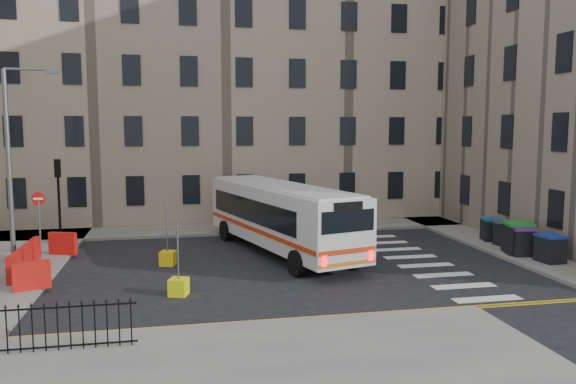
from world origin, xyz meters
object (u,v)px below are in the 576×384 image
object	(u,v)px
streetlamp	(9,163)
bollard_yellow	(168,258)
wheelie_bin_d	(508,233)
wheelie_bin_e	(491,229)
bus	(280,214)
wheelie_bin_b	(520,241)
wheelie_bin_c	(518,238)
wheelie_bin_a	(550,248)
bollard_chevron	(179,287)

from	to	relation	value
streetlamp	bollard_yellow	world-z (taller)	streetlamp
wheelie_bin_d	bollard_yellow	distance (m)	15.99
wheelie_bin_e	bus	bearing A→B (deg)	-164.90
wheelie_bin_b	bollard_yellow	size ratio (longest dim) A/B	2.11
wheelie_bin_b	wheelie_bin_c	size ratio (longest dim) A/B	0.84
bus	streetlamp	bearing A→B (deg)	166.54
bus	bollard_yellow	distance (m)	5.53
wheelie_bin_a	wheelie_bin_e	size ratio (longest dim) A/B	0.96
bus	bollard_chevron	distance (m)	7.71
wheelie_bin_d	bollard_chevron	xyz separation A→B (m)	(-15.56, -4.59, -0.45)
bollard_yellow	wheelie_bin_b	bearing A→B (deg)	-6.38
wheelie_bin_c	bollard_chevron	xyz separation A→B (m)	(-15.01, -2.99, -0.56)
wheelie_bin_b	wheelie_bin_c	bearing A→B (deg)	90.02
bollard_yellow	bus	bearing A→B (deg)	15.84
bus	wheelie_bin_d	world-z (taller)	bus
bus	wheelie_bin_d	size ratio (longest dim) A/B	9.28
wheelie_bin_a	wheelie_bin_b	xyz separation A→B (m)	(-0.42, 1.50, 0.05)
streetlamp	wheelie_bin_d	xyz separation A→B (m)	(22.29, -0.91, -3.59)
streetlamp	bollard_chevron	bearing A→B (deg)	-39.25
wheelie_bin_a	wheelie_bin_e	bearing A→B (deg)	84.51
streetlamp	bollard_yellow	xyz separation A→B (m)	(6.31, -1.03, -4.04)
bollard_yellow	bollard_chevron	bearing A→B (deg)	-84.62
bollard_chevron	wheelie_bin_d	bearing A→B (deg)	16.45
wheelie_bin_e	bollard_yellow	bearing A→B (deg)	-159.68
bus	wheelie_bin_d	distance (m)	10.99
bollard_chevron	wheelie_bin_b	bearing A→B (deg)	10.41
wheelie_bin_b	bollard_chevron	world-z (taller)	wheelie_bin_b
wheelie_bin_d	bollard_yellow	bearing A→B (deg)	167.23
wheelie_bin_c	wheelie_bin_d	bearing A→B (deg)	84.81
wheelie_bin_c	wheelie_bin_e	size ratio (longest dim) A/B	1.24
bus	wheelie_bin_a	distance (m)	11.72
wheelie_bin_a	wheelie_bin_c	world-z (taller)	wheelie_bin_c
bus	bollard_yellow	world-z (taller)	bus
wheelie_bin_a	wheelie_bin_c	xyz separation A→B (m)	(-0.39, 1.74, 0.12)
wheelie_bin_d	bollard_yellow	world-z (taller)	wheelie_bin_d
bus	bollard_chevron	bearing A→B (deg)	-144.03
wheelie_bin_d	wheelie_bin_e	size ratio (longest dim) A/B	1.03
bus	wheelie_bin_b	xyz separation A→B (m)	(10.28, -3.18, -1.01)
wheelie_bin_b	bollard_chevron	size ratio (longest dim) A/B	2.11
bollard_yellow	wheelie_bin_a	bearing A→B (deg)	-11.52
wheelie_bin_b	wheelie_bin_e	distance (m)	3.22
wheelie_bin_d	bollard_yellow	size ratio (longest dim) A/B	2.10
wheelie_bin_c	bollard_yellow	world-z (taller)	wheelie_bin_c
wheelie_bin_b	wheelie_bin_d	xyz separation A→B (m)	(0.58, 1.84, -0.04)
wheelie_bin_a	wheelie_bin_b	world-z (taller)	wheelie_bin_b
streetlamp	wheelie_bin_e	world-z (taller)	streetlamp
wheelie_bin_b	bollard_yellow	world-z (taller)	wheelie_bin_b
bollard_yellow	bollard_chevron	world-z (taller)	same
bollard_yellow	bollard_chevron	size ratio (longest dim) A/B	1.00
wheelie_bin_e	bollard_yellow	world-z (taller)	wheelie_bin_e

